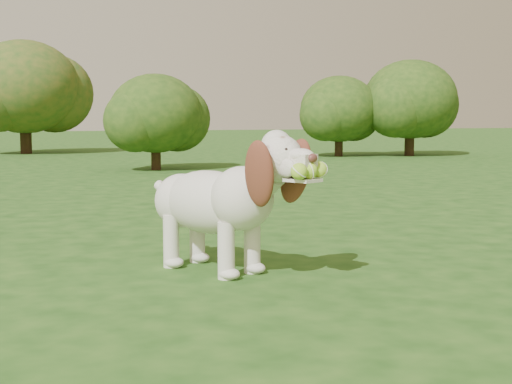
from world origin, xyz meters
name	(u,v)px	position (x,y,z in m)	size (l,w,h in m)	color
ground	(340,279)	(0.00, 0.00, 0.00)	(80.00, 80.00, 0.00)	#173F12
dog	(223,197)	(-0.46, 0.35, 0.37)	(0.66, 1.03, 0.70)	silver
shrub_c	(155,114)	(1.09, 7.22, 0.82)	(1.35, 1.35, 1.39)	#382314
shrub_i	(24,87)	(-0.16, 13.01, 1.41)	(2.31, 2.31, 2.40)	#382314
shrub_f	(410,99)	(6.82, 9.05, 1.12)	(1.85, 1.85, 1.91)	#382314
shrub_d	(339,109)	(5.41, 9.43, 0.93)	(1.53, 1.53, 1.59)	#382314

